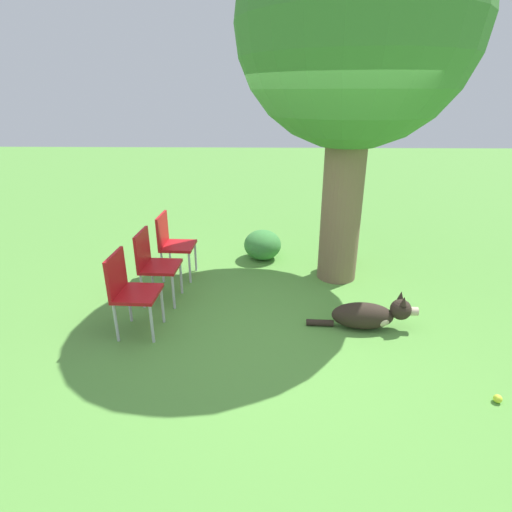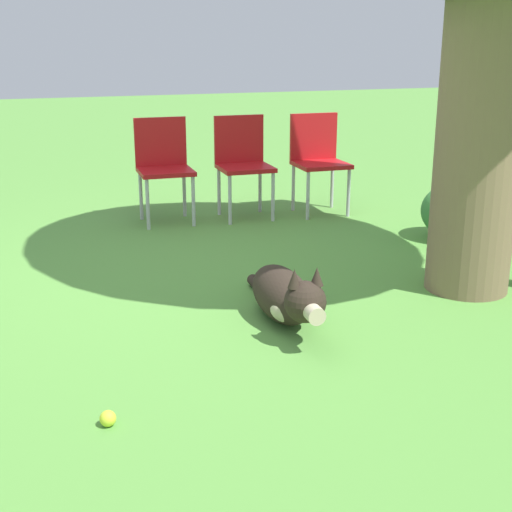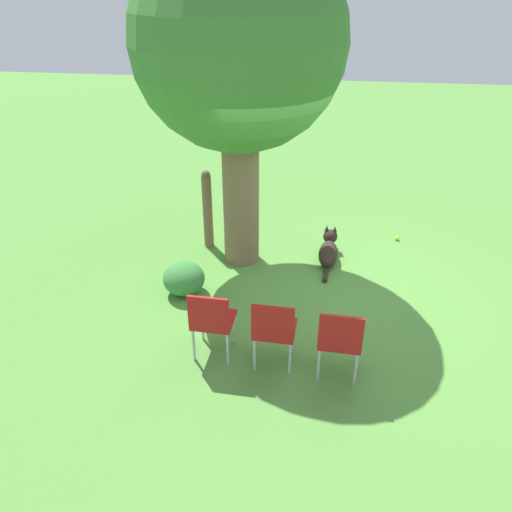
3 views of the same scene
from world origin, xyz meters
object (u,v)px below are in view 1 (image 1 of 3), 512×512
at_px(oak_tree, 356,29).
at_px(fence_post, 355,220).
at_px(tennis_ball, 498,399).
at_px(red_chair_0, 129,288).
at_px(red_chair_1, 153,261).
at_px(red_chair_2, 172,241).
at_px(dog, 370,315).

xyz_separation_m(oak_tree, fence_post, (0.33, 0.57, -2.33)).
height_order(oak_tree, tennis_ball, oak_tree).
bearing_deg(tennis_ball, red_chair_0, 163.57).
bearing_deg(red_chair_0, oak_tree, 33.04).
relative_size(red_chair_1, red_chair_2, 1.00).
relative_size(dog, red_chair_2, 1.32).
bearing_deg(red_chair_2, red_chair_0, -93.52).
xyz_separation_m(red_chair_1, red_chair_2, (0.06, 0.68, 0.00)).
bearing_deg(red_chair_1, fence_post, 28.55).
bearing_deg(dog, oak_tree, 99.49).
height_order(dog, tennis_ball, dog).
bearing_deg(tennis_ball, oak_tree, 111.36).
bearing_deg(red_chair_2, tennis_ball, -34.74).
distance_m(red_chair_0, red_chair_2, 1.37).
xyz_separation_m(dog, red_chair_1, (-2.41, 0.55, 0.35)).
relative_size(oak_tree, red_chair_2, 5.02).
xyz_separation_m(oak_tree, red_chair_0, (-2.33, -1.41, -2.45)).
xyz_separation_m(red_chair_0, tennis_ball, (3.25, -0.96, -0.47)).
bearing_deg(fence_post, tennis_ball, -78.46).
xyz_separation_m(red_chair_0, red_chair_2, (0.13, 1.36, 0.00)).
distance_m(oak_tree, fence_post, 2.42).
bearing_deg(dog, red_chair_2, 155.20).
relative_size(red_chair_0, red_chair_2, 1.00).
bearing_deg(dog, red_chair_1, 170.02).
distance_m(red_chair_0, tennis_ball, 3.42).
bearing_deg(oak_tree, tennis_ball, -68.64).
height_order(red_chair_1, tennis_ball, red_chair_1).
relative_size(red_chair_0, red_chair_1, 1.00).
xyz_separation_m(fence_post, red_chair_2, (-2.52, -0.62, -0.12)).
relative_size(fence_post, red_chair_2, 1.43).
xyz_separation_m(dog, fence_post, (0.18, 1.85, 0.47)).
relative_size(fence_post, tennis_ball, 18.27).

